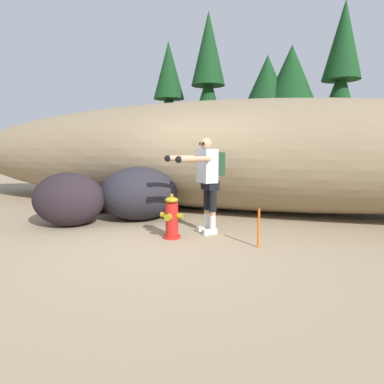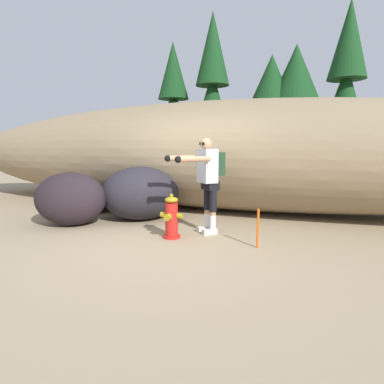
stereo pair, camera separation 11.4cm
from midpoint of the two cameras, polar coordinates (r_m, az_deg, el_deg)
The scene contains 13 objects.
ground_plane at distance 5.14m, azimuth -6.17°, elevation -9.33°, with size 56.00×56.00×0.04m, color #998466.
dirt_embankment at distance 7.78m, azimuth 3.76°, elevation 6.62°, with size 16.13×3.20×2.58m, color #897556.
fire_hydrant at distance 5.30m, azimuth -4.29°, elevation -4.68°, with size 0.39×0.34×0.75m.
utility_worker at distance 5.48m, azimuth 2.12°, elevation 3.25°, with size 0.94×0.97×1.66m.
boulder_large at distance 6.67m, azimuth -10.00°, elevation -0.22°, with size 1.61×1.38×1.10m, color #242229.
boulder_mid at distance 6.51m, azimuth -21.73°, elevation -1.23°, with size 1.34×1.02×1.03m, color black.
boulder_small at distance 7.68m, azimuth -17.59°, elevation -1.40°, with size 0.70×0.75×0.56m, color #281B27.
pine_tree_far_left at distance 14.63m, azimuth -4.38°, elevation 14.72°, with size 2.09×2.09×5.98m.
pine_tree_left at distance 13.64m, azimuth 2.65°, elevation 16.56°, with size 2.12×2.12×6.83m.
pine_tree_center at distance 13.22m, azimuth 12.92°, elevation 13.94°, with size 2.46×2.46×4.98m.
pine_tree_right at distance 13.24m, azimuth 16.90°, elevation 13.75°, with size 2.82×2.82×5.29m.
pine_tree_far_right at distance 13.72m, azimuth 24.86°, elevation 15.81°, with size 2.15×2.15×6.80m.
survey_stake at distance 4.91m, azimuth 11.24°, elevation -6.41°, with size 0.04×0.04×0.60m, color #E55914.
Camera 1 is at (2.12, -4.40, 1.56)m, focal length 29.62 mm.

